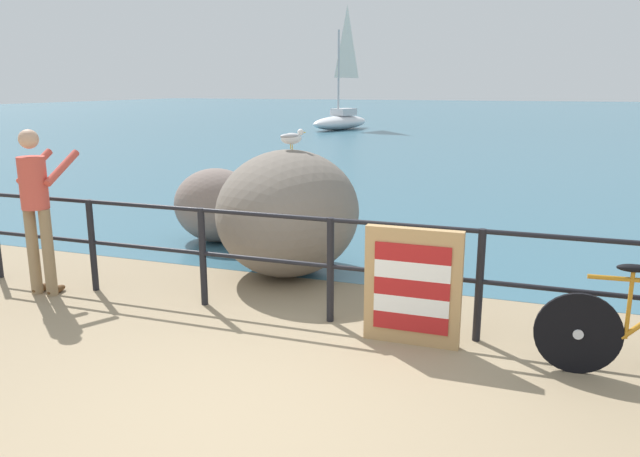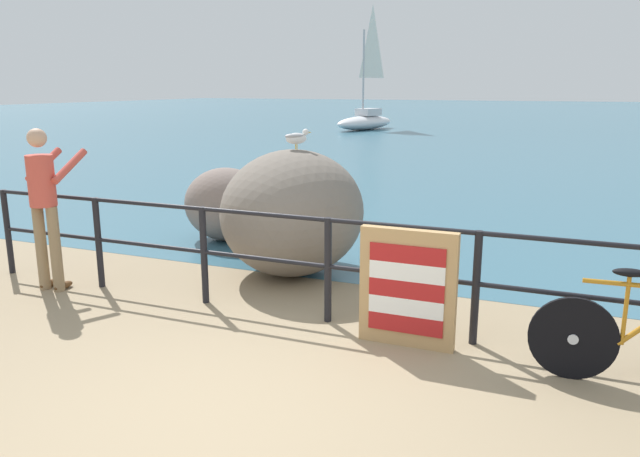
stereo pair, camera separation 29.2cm
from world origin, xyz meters
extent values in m
cube|color=#937F60|center=(0.00, 20.00, -0.05)|extent=(120.00, 120.00, 0.10)
cube|color=#38667A|center=(0.00, 48.06, 0.00)|extent=(120.00, 90.00, 0.01)
cylinder|color=black|center=(-4.12, 1.89, 0.51)|extent=(0.07, 0.07, 1.02)
cylinder|color=black|center=(-2.75, 1.89, 0.51)|extent=(0.07, 0.07, 1.02)
cylinder|color=black|center=(-1.37, 1.89, 0.51)|extent=(0.07, 0.07, 1.02)
cylinder|color=black|center=(0.00, 1.89, 0.51)|extent=(0.07, 0.07, 1.02)
cylinder|color=black|center=(1.37, 1.89, 0.51)|extent=(0.07, 0.07, 1.02)
cylinder|color=black|center=(0.00, 1.89, 1.00)|extent=(8.25, 0.04, 0.04)
cylinder|color=black|center=(0.00, 1.89, 0.55)|extent=(8.25, 0.04, 0.04)
cylinder|color=black|center=(2.17, 1.50, 0.33)|extent=(0.66, 0.08, 0.66)
cylinder|color=#B7BCC6|center=(2.17, 1.50, 0.33)|extent=(0.08, 0.06, 0.08)
cylinder|color=#B27219|center=(2.51, 1.53, 0.59)|extent=(0.03, 0.03, 0.53)
ellipsoid|color=black|center=(2.51, 1.53, 0.89)|extent=(0.25, 0.11, 0.06)
cylinder|color=#8C7251|center=(-3.28, 1.58, 0.47)|extent=(0.12, 0.12, 0.95)
ellipsoid|color=#513319|center=(-3.28, 1.64, 0.04)|extent=(0.11, 0.26, 0.08)
cylinder|color=#8C7251|center=(-3.08, 1.59, 0.47)|extent=(0.12, 0.12, 0.95)
ellipsoid|color=#513319|center=(-3.08, 1.65, 0.04)|extent=(0.11, 0.26, 0.08)
cylinder|color=#CC4C3F|center=(-3.18, 1.59, 1.23)|extent=(0.28, 0.28, 0.55)
sphere|color=tan|center=(-3.18, 1.59, 1.68)|extent=(0.20, 0.20, 0.20)
cylinder|color=#CC4C3F|center=(-3.37, 1.82, 1.36)|extent=(0.09, 0.52, 0.34)
cylinder|color=#CC4C3F|center=(-3.01, 1.83, 1.36)|extent=(0.09, 0.52, 0.34)
cube|color=tan|center=(0.83, 1.64, 0.52)|extent=(0.84, 0.09, 1.04)
cube|color=#AD1E1E|center=(0.83, 1.59, 0.21)|extent=(0.66, 0.01, 0.16)
cube|color=white|center=(0.83, 1.59, 0.36)|extent=(0.66, 0.01, 0.16)
cube|color=#AD1E1E|center=(0.83, 1.59, 0.52)|extent=(0.66, 0.01, 0.16)
cube|color=white|center=(0.83, 1.59, 0.68)|extent=(0.66, 0.01, 0.16)
cube|color=#AD1E1E|center=(0.83, 1.59, 0.83)|extent=(0.66, 0.01, 0.16)
ellipsoid|color=slate|center=(-0.96, 3.18, 0.75)|extent=(1.66, 1.91, 1.49)
ellipsoid|color=gray|center=(-2.54, 4.29, 0.53)|extent=(1.27, 1.06, 1.07)
cylinder|color=gold|center=(-0.95, 3.26, 1.52)|extent=(0.01, 0.01, 0.06)
cylinder|color=gold|center=(-0.92, 3.23, 1.52)|extent=(0.01, 0.01, 0.06)
ellipsoid|color=white|center=(-0.94, 3.24, 1.62)|extent=(0.26, 0.27, 0.13)
ellipsoid|color=#9E9EA3|center=(-0.95, 3.23, 1.65)|extent=(0.25, 0.26, 0.06)
sphere|color=white|center=(-0.86, 3.33, 1.69)|extent=(0.08, 0.08, 0.08)
cone|color=gold|center=(-0.82, 3.37, 1.68)|extent=(0.05, 0.05, 0.02)
ellipsoid|color=white|center=(-7.87, 26.91, 0.36)|extent=(2.49, 4.59, 0.70)
cube|color=silver|center=(-7.79, 27.19, 0.89)|extent=(1.13, 1.47, 0.36)
cylinder|color=#B2B2B7|center=(-7.93, 26.71, 2.81)|extent=(0.10, 0.10, 4.20)
pyramid|color=white|center=(-7.72, 27.43, 4.38)|extent=(0.51, 1.55, 3.57)
camera|label=1|loc=(1.76, -3.37, 2.22)|focal=34.32mm
camera|label=2|loc=(2.03, -3.26, 2.22)|focal=34.32mm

